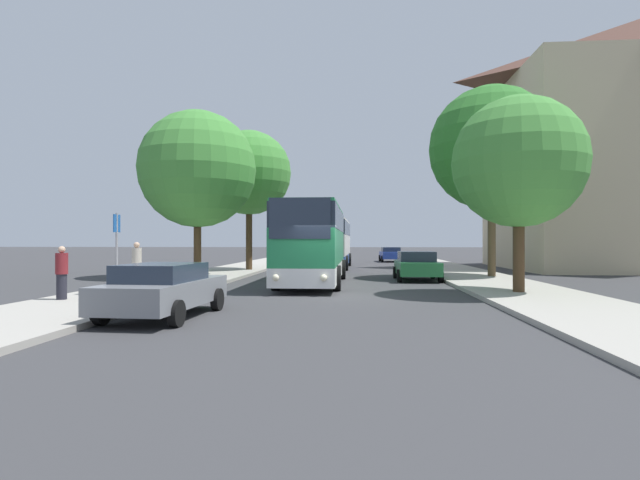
# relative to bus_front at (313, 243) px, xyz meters

# --- Properties ---
(ground_plane) EXTENTS (300.00, 300.00, 0.00)m
(ground_plane) POSITION_rel_bus_front_xyz_m (1.03, -5.04, -1.86)
(ground_plane) COLOR #38383A
(ground_plane) RESTS_ON ground
(sidewalk_left) EXTENTS (4.00, 120.00, 0.15)m
(sidewalk_left) POSITION_rel_bus_front_xyz_m (-5.97, -5.04, -1.78)
(sidewalk_left) COLOR #A39E93
(sidewalk_left) RESTS_ON ground_plane
(sidewalk_right) EXTENTS (4.00, 120.00, 0.15)m
(sidewalk_right) POSITION_rel_bus_front_xyz_m (8.03, -5.04, -1.78)
(sidewalk_right) COLOR #A39E93
(sidewalk_right) RESTS_ON ground_plane
(bus_front) EXTENTS (2.75, 10.35, 3.49)m
(bus_front) POSITION_rel_bus_front_xyz_m (0.00, 0.00, 0.00)
(bus_front) COLOR silver
(bus_front) RESTS_ON ground_plane
(bus_middle) EXTENTS (2.93, 10.79, 3.46)m
(bus_middle) POSITION_rel_bus_front_xyz_m (-0.00, 13.76, -0.02)
(bus_middle) COLOR #2D519E
(bus_middle) RESTS_ON ground_plane
(parked_car_left_curb) EXTENTS (2.20, 4.52, 1.37)m
(parked_car_left_curb) POSITION_rel_bus_front_xyz_m (-2.90, -10.13, -1.13)
(parked_car_left_curb) COLOR slate
(parked_car_left_curb) RESTS_ON ground_plane
(parked_car_right_near) EXTENTS (2.13, 4.17, 1.43)m
(parked_car_right_near) POSITION_rel_bus_front_xyz_m (4.91, 2.56, -1.10)
(parked_car_right_near) COLOR #236B38
(parked_car_right_near) RESTS_ON ground_plane
(parked_car_right_far) EXTENTS (2.17, 4.33, 1.38)m
(parked_car_right_far) POSITION_rel_bus_front_xyz_m (5.10, 25.10, -1.12)
(parked_car_right_far) COLOR #233D9E
(parked_car_right_far) RESTS_ON ground_plane
(bus_stop_sign) EXTENTS (0.08, 0.45, 2.74)m
(bus_stop_sign) POSITION_rel_bus_front_xyz_m (-6.07, -6.30, -0.02)
(bus_stop_sign) COLOR gray
(bus_stop_sign) RESTS_ON sidewalk_left
(pedestrian_waiting_near) EXTENTS (0.36, 0.36, 1.76)m
(pedestrian_waiting_near) POSITION_rel_bus_front_xyz_m (-6.49, -3.86, -0.82)
(pedestrian_waiting_near) COLOR #23232D
(pedestrian_waiting_near) RESTS_ON sidewalk_left
(pedestrian_waiting_far) EXTENTS (0.36, 0.36, 1.64)m
(pedestrian_waiting_far) POSITION_rel_bus_front_xyz_m (-7.06, -7.81, -0.89)
(pedestrian_waiting_far) COLOR #23232D
(pedestrian_waiting_far) RESTS_ON sidewalk_left
(tree_left_near) EXTENTS (6.23, 6.23, 8.76)m
(tree_left_near) POSITION_rel_bus_front_xyz_m (-6.55, 3.59, 3.93)
(tree_left_near) COLOR #47331E
(tree_left_near) RESTS_ON sidewalk_left
(tree_left_far) EXTENTS (5.33, 5.33, 8.81)m
(tree_left_far) POSITION_rel_bus_front_xyz_m (-4.88, 8.67, 4.41)
(tree_left_far) COLOR #47331E
(tree_left_far) RESTS_ON sidewalk_left
(tree_right_near) EXTENTS (4.65, 4.65, 6.93)m
(tree_right_near) POSITION_rel_bus_front_xyz_m (7.69, -4.33, 2.88)
(tree_right_near) COLOR #47331E
(tree_right_near) RESTS_ON sidewalk_right
(tree_right_mid) EXTENTS (6.36, 6.36, 9.77)m
(tree_right_mid) POSITION_rel_bus_front_xyz_m (8.87, 3.77, 4.86)
(tree_right_mid) COLOR brown
(tree_right_mid) RESTS_ON sidewalk_right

